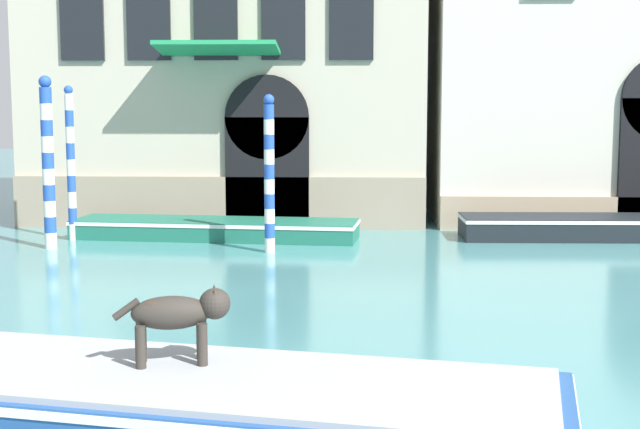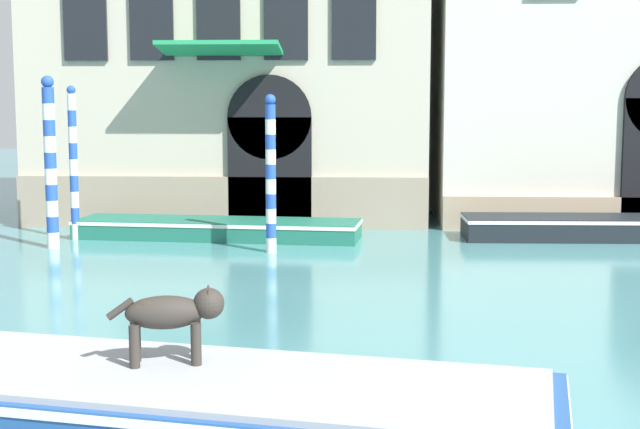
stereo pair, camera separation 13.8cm
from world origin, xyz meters
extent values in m
cube|color=gray|center=(-0.31, 20.07, 0.65)|extent=(10.28, 0.16, 1.30)
cube|color=black|center=(0.92, 20.06, 1.38)|extent=(2.07, 0.14, 2.77)
cylinder|color=black|center=(0.92, 20.06, 2.77)|extent=(2.07, 0.14, 2.07)
cube|color=black|center=(-3.60, 20.08, 4.97)|extent=(1.07, 0.10, 1.64)
cube|color=black|center=(-1.95, 20.08, 4.97)|extent=(1.07, 0.10, 1.64)
cube|color=black|center=(-0.31, 20.08, 4.97)|extent=(1.07, 0.10, 1.64)
cube|color=black|center=(1.34, 20.08, 4.97)|extent=(1.07, 0.10, 1.64)
cube|color=black|center=(2.98, 20.08, 4.97)|extent=(1.07, 0.10, 1.64)
cube|color=#1E8C51|center=(-0.17, 19.42, 4.39)|extent=(2.88, 1.40, 0.29)
cube|color=#234C8C|center=(0.69, 6.51, 0.24)|extent=(9.15, 3.77, 0.48)
cube|color=white|center=(0.69, 6.51, 0.42)|extent=(9.19, 3.81, 0.08)
cube|color=#9EA3A8|center=(0.69, 6.51, 0.51)|extent=(8.86, 3.55, 0.06)
cylinder|color=#332D28|center=(1.63, 6.82, 0.75)|extent=(0.10, 0.10, 0.42)
cylinder|color=#332D28|center=(1.68, 6.60, 0.75)|extent=(0.10, 0.10, 0.42)
cylinder|color=#332D28|center=(1.06, 6.70, 0.75)|extent=(0.10, 0.10, 0.42)
cylinder|color=#332D28|center=(1.10, 6.47, 0.75)|extent=(0.10, 0.10, 0.42)
ellipsoid|color=#332D28|center=(1.37, 6.65, 1.05)|extent=(0.83, 0.48, 0.33)
ellipsoid|color=#382D23|center=(1.25, 6.62, 1.14)|extent=(0.38, 0.30, 0.12)
sphere|color=#332D28|center=(1.79, 6.74, 1.12)|extent=(0.31, 0.31, 0.31)
cone|color=#382D23|center=(1.77, 6.82, 1.24)|extent=(0.09, 0.09, 0.12)
cone|color=#382D23|center=(1.80, 6.65, 1.24)|extent=(0.09, 0.09, 0.12)
cylinder|color=#332D28|center=(0.95, 6.56, 1.10)|extent=(0.28, 0.13, 0.22)
cube|color=#1E6651|center=(-0.12, 18.45, 0.22)|extent=(6.65, 2.14, 0.44)
cube|color=white|center=(-0.12, 18.45, 0.38)|extent=(6.69, 2.17, 0.08)
cube|color=#B2B7BC|center=(-0.12, 18.45, 0.20)|extent=(3.69, 1.48, 0.39)
cube|color=black|center=(8.40, 18.81, 0.26)|extent=(5.67, 1.62, 0.52)
cube|color=white|center=(8.40, 18.81, 0.46)|extent=(5.70, 1.65, 0.08)
cube|color=#B2B7BC|center=(8.40, 18.81, 0.23)|extent=(3.13, 1.19, 0.47)
cylinder|color=white|center=(1.33, 16.53, 0.15)|extent=(0.21, 0.21, 0.31)
cylinder|color=#234CAD|center=(1.33, 16.53, 0.46)|extent=(0.21, 0.21, 0.31)
cylinder|color=white|center=(1.33, 16.53, 0.77)|extent=(0.21, 0.21, 0.31)
cylinder|color=#234CAD|center=(1.33, 16.53, 1.08)|extent=(0.21, 0.21, 0.31)
cylinder|color=white|center=(1.33, 16.53, 1.38)|extent=(0.21, 0.21, 0.31)
cylinder|color=#234CAD|center=(1.33, 16.53, 1.69)|extent=(0.21, 0.21, 0.31)
cylinder|color=white|center=(1.33, 16.53, 2.00)|extent=(0.21, 0.21, 0.31)
cylinder|color=#234CAD|center=(1.33, 16.53, 2.31)|extent=(0.21, 0.21, 0.31)
cylinder|color=white|center=(1.33, 16.53, 2.61)|extent=(0.21, 0.21, 0.31)
cylinder|color=#234CAD|center=(1.33, 16.53, 2.92)|extent=(0.21, 0.21, 0.31)
sphere|color=#234CAD|center=(1.33, 16.53, 3.17)|extent=(0.22, 0.22, 0.22)
cylinder|color=white|center=(-3.33, 18.06, 0.18)|extent=(0.19, 0.19, 0.37)
cylinder|color=#234CAD|center=(-3.33, 18.06, 0.55)|extent=(0.19, 0.19, 0.37)
cylinder|color=white|center=(-3.33, 18.06, 0.92)|extent=(0.19, 0.19, 0.37)
cylinder|color=#234CAD|center=(-3.33, 18.06, 1.29)|extent=(0.19, 0.19, 0.37)
cylinder|color=white|center=(-3.33, 18.06, 1.66)|extent=(0.19, 0.19, 0.37)
cylinder|color=#234CAD|center=(-3.33, 18.06, 2.02)|extent=(0.19, 0.19, 0.37)
cylinder|color=white|center=(-3.33, 18.06, 2.39)|extent=(0.19, 0.19, 0.37)
cylinder|color=#234CAD|center=(-3.33, 18.06, 2.76)|extent=(0.19, 0.19, 0.37)
cylinder|color=white|center=(-3.33, 18.06, 3.13)|extent=(0.19, 0.19, 0.37)
sphere|color=#234CAD|center=(-3.33, 18.06, 3.40)|extent=(0.20, 0.20, 0.20)
cylinder|color=white|center=(-3.42, 16.84, 0.17)|extent=(0.25, 0.25, 0.34)
cylinder|color=#234CAD|center=(-3.42, 16.84, 0.52)|extent=(0.25, 0.25, 0.34)
cylinder|color=white|center=(-3.42, 16.84, 0.86)|extent=(0.25, 0.25, 0.34)
cylinder|color=#234CAD|center=(-3.42, 16.84, 1.20)|extent=(0.25, 0.25, 0.34)
cylinder|color=white|center=(-3.42, 16.84, 1.55)|extent=(0.25, 0.25, 0.34)
cylinder|color=#234CAD|center=(-3.42, 16.84, 1.89)|extent=(0.25, 0.25, 0.34)
cylinder|color=white|center=(-3.42, 16.84, 2.23)|extent=(0.25, 0.25, 0.34)
cylinder|color=#234CAD|center=(-3.42, 16.84, 2.58)|extent=(0.25, 0.25, 0.34)
cylinder|color=white|center=(-3.42, 16.84, 2.92)|extent=(0.25, 0.25, 0.34)
cylinder|color=#234CAD|center=(-3.42, 16.84, 3.26)|extent=(0.25, 0.25, 0.34)
sphere|color=#234CAD|center=(-3.42, 16.84, 3.55)|extent=(0.26, 0.26, 0.26)
camera|label=1|loc=(3.20, -1.77, 3.06)|focal=50.00mm
camera|label=2|loc=(3.34, -1.76, 3.06)|focal=50.00mm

